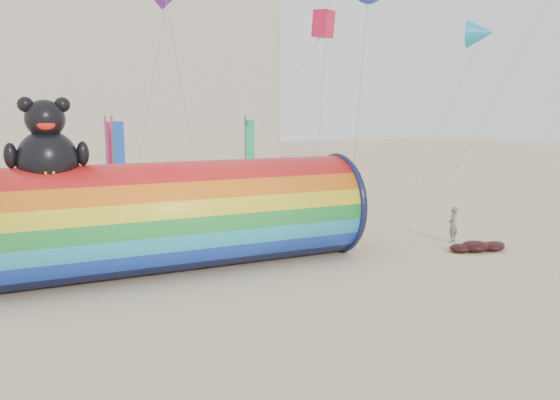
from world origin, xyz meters
name	(u,v)px	position (x,y,z in m)	size (l,w,h in m)	color
ground	(286,282)	(0.00, 0.00, 0.00)	(160.00, 160.00, 0.00)	#CCB58C
windsock_assembly	(179,213)	(-2.60, 2.97, 1.95)	(12.76, 3.89, 5.88)	red
kite_handler	(453,225)	(8.64, 1.95, 0.75)	(0.55, 0.36, 1.50)	slate
fabric_bundle	(478,246)	(8.57, 0.44, 0.17)	(2.62, 1.35, 0.41)	#380A0A
festival_banners	(164,162)	(-0.18, 15.15, 2.64)	(8.85, 1.64, 5.20)	#59595E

